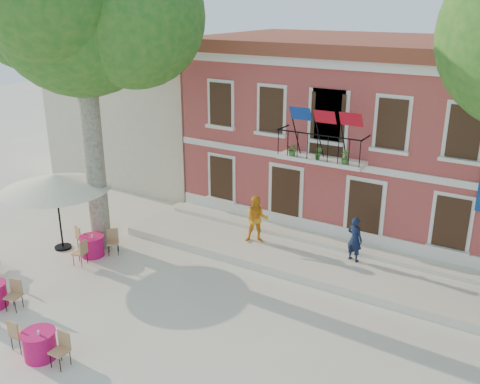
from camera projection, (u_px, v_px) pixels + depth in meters
name	position (u px, v px, depth m)	size (l,w,h in m)	color
ground	(187.00, 298.00, 16.96)	(90.00, 90.00, 0.00)	beige
main_building	(363.00, 128.00, 22.71)	(13.50, 9.59, 7.50)	#A6453C
neighbor_west	(167.00, 110.00, 29.37)	(9.40, 9.40, 6.40)	beige
terrace	(304.00, 256.00, 19.45)	(14.00, 3.40, 0.30)	silver
plane_tree_west	(80.00, 9.00, 17.65)	(5.96, 5.96, 11.70)	#A59E84
patio_umbrella	(55.00, 182.00, 19.49)	(3.98, 3.98, 2.96)	black
pedestrian_navy	(355.00, 239.00, 18.52)	(0.59, 0.39, 1.62)	#0F1834
pedestrian_orange	(257.00, 219.00, 19.94)	(0.88, 0.68, 1.80)	orange
cafe_table_1	(39.00, 344.00, 14.02)	(1.93, 0.90, 0.95)	#DD1464
cafe_table_3	(92.00, 245.00, 19.65)	(1.83, 1.78, 0.95)	#DD1464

